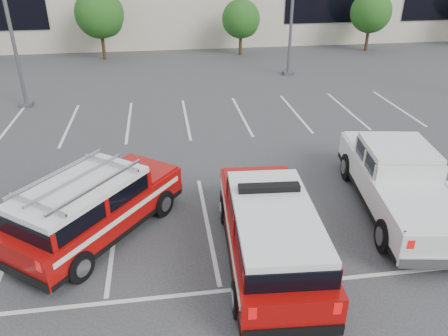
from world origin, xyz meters
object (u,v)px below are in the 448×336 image
(tree_mid_right, at_px, (242,20))
(ladder_suv, at_px, (94,211))
(fire_chief_suv, at_px, (270,236))
(white_pickup, at_px, (398,187))
(tree_mid_left, at_px, (101,15))
(tree_right, at_px, (372,14))

(tree_mid_right, xyz_separation_m, ladder_suv, (-8.25, -22.14, -1.67))
(fire_chief_suv, bearing_deg, ladder_suv, 161.82)
(white_pickup, distance_m, ladder_suv, 9.08)
(fire_chief_suv, relative_size, ladder_suv, 1.09)
(white_pickup, height_order, ladder_suv, ladder_suv)
(fire_chief_suv, height_order, white_pickup, fire_chief_suv)
(tree_mid_right, distance_m, white_pickup, 22.13)
(tree_mid_left, bearing_deg, ladder_suv, -85.47)
(fire_chief_suv, bearing_deg, tree_right, 64.17)
(tree_right, xyz_separation_m, white_pickup, (-9.17, -22.05, -1.99))
(tree_mid_right, distance_m, fire_chief_suv, 24.33)
(fire_chief_suv, bearing_deg, white_pickup, 27.14)
(fire_chief_suv, height_order, ladder_suv, ladder_suv)
(white_pickup, bearing_deg, ladder_suv, -170.44)
(tree_right, distance_m, white_pickup, 23.96)
(tree_mid_right, height_order, white_pickup, tree_mid_right)
(tree_mid_right, bearing_deg, ladder_suv, -110.43)
(tree_mid_left, height_order, tree_right, tree_mid_left)
(tree_mid_left, xyz_separation_m, ladder_suv, (1.75, -22.14, -2.21))
(fire_chief_suv, distance_m, ladder_suv, 4.91)
(fire_chief_suv, xyz_separation_m, ladder_suv, (-4.55, 1.85, -0.00))
(tree_right, relative_size, fire_chief_suv, 0.75)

